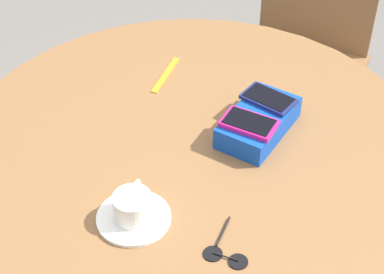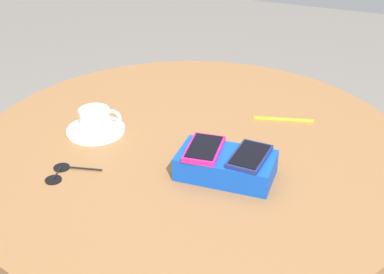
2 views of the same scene
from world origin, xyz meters
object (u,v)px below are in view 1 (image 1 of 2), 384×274
object	(u,v)px
phone_magenta	(249,123)
saucer	(134,218)
round_table	(192,180)
lanyard_strap	(166,75)
coffee_cup	(133,206)
chair_near_window	(300,65)
phone_navy	(268,99)
sunglasses	(225,254)
phone_box	(258,122)

from	to	relation	value
phone_magenta	saucer	world-z (taller)	phone_magenta
phone_magenta	round_table	bearing A→B (deg)	-55.98
saucer	lanyard_strap	xyz separation A→B (m)	(-0.44, -0.24, -0.00)
coffee_cup	phone_magenta	bearing A→B (deg)	167.26
coffee_cup	chair_near_window	size ratio (longest dim) A/B	0.13
phone_navy	chair_near_window	distance (m)	0.86
phone_magenta	saucer	size ratio (longest dim) A/B	0.84
round_table	phone_magenta	bearing A→B (deg)	124.02
sunglasses	chair_near_window	distance (m)	1.23
phone_magenta	sunglasses	xyz separation A→B (m)	(0.30, 0.13, -0.06)
coffee_cup	chair_near_window	distance (m)	1.22
phone_magenta	saucer	xyz separation A→B (m)	(0.32, -0.07, -0.06)
phone_navy	lanyard_strap	distance (m)	0.31
coffee_cup	phone_box	bearing A→B (deg)	169.43
phone_navy	sunglasses	distance (m)	0.43
sunglasses	chair_near_window	world-z (taller)	chair_near_window
phone_box	phone_magenta	xyz separation A→B (m)	(0.05, 0.00, 0.03)
phone_navy	saucer	bearing A→B (deg)	-8.37
chair_near_window	round_table	bearing A→B (deg)	9.21
phone_magenta	sunglasses	world-z (taller)	phone_magenta
saucer	lanyard_strap	world-z (taller)	saucer
phone_magenta	chair_near_window	world-z (taller)	phone_magenta
coffee_cup	sunglasses	bearing A→B (deg)	97.00
round_table	phone_box	xyz separation A→B (m)	(-0.12, 0.10, 0.14)
phone_box	coffee_cup	bearing A→B (deg)	-10.57
sunglasses	coffee_cup	bearing A→B (deg)	-83.00
phone_navy	sunglasses	size ratio (longest dim) A/B	1.08
saucer	sunglasses	distance (m)	0.20
phone_magenta	sunglasses	distance (m)	0.33
chair_near_window	saucer	bearing A→B (deg)	8.80
phone_magenta	coffee_cup	world-z (taller)	phone_magenta
phone_box	phone_magenta	size ratio (longest dim) A/B	1.72
phone_navy	phone_magenta	xyz separation A→B (m)	(0.10, 0.01, 0.00)
round_table	chair_near_window	size ratio (longest dim) A/B	1.40
coffee_cup	sunglasses	world-z (taller)	coffee_cup
lanyard_strap	chair_near_window	bearing A→B (deg)	175.03
sunglasses	phone_box	bearing A→B (deg)	-159.47
saucer	lanyard_strap	distance (m)	0.50
lanyard_strap	chair_near_window	world-z (taller)	chair_near_window
lanyard_strap	sunglasses	distance (m)	0.60
round_table	saucer	xyz separation A→B (m)	(0.25, 0.03, 0.12)
saucer	coffee_cup	world-z (taller)	coffee_cup
phone_box	chair_near_window	world-z (taller)	phone_box
sunglasses	round_table	bearing A→B (deg)	-134.40
phone_navy	saucer	distance (m)	0.44
saucer	chair_near_window	size ratio (longest dim) A/B	0.19
lanyard_strap	phone_box	bearing A→B (deg)	78.95
round_table	lanyard_strap	xyz separation A→B (m)	(-0.18, -0.21, 0.12)
phone_magenta	saucer	distance (m)	0.34
round_table	saucer	distance (m)	0.28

